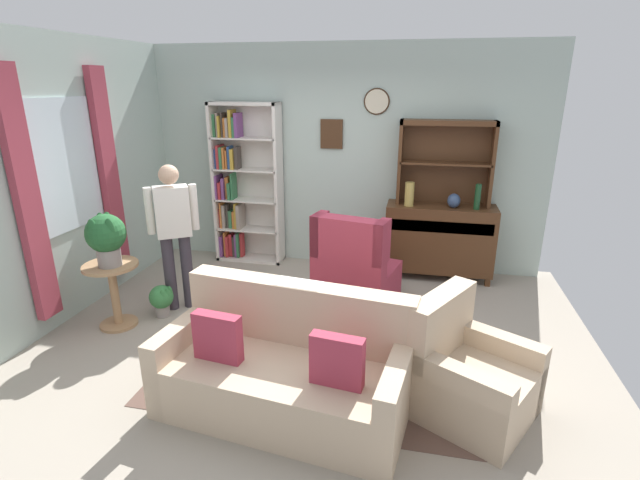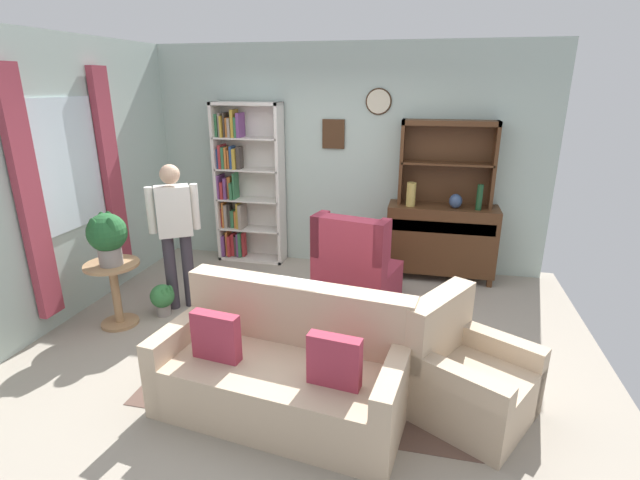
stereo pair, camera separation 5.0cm
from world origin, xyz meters
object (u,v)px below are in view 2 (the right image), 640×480
at_px(vase_tall, 411,194).
at_px(potted_plant_large, 107,235).
at_px(wingback_chair, 355,273).
at_px(plant_stand, 115,287).
at_px(book_stack, 325,299).
at_px(potted_plant_small, 163,298).
at_px(sideboard, 441,238).
at_px(coffee_table, 334,316).
at_px(bookshelf, 244,185).
at_px(armchair_floral, 466,378).
at_px(couch_floral, 284,370).
at_px(sideboard_hutch, 448,151).
at_px(vase_round, 456,201).
at_px(bottle_wine, 479,197).
at_px(person_reading, 175,227).

xyz_separation_m(vase_tall, potted_plant_large, (-2.75, -1.92, -0.10)).
height_order(wingback_chair, plant_stand, wingback_chair).
bearing_deg(book_stack, potted_plant_small, 173.11).
bearing_deg(sideboard, coffee_table, -115.44).
distance_m(bookshelf, armchair_floral, 3.90).
distance_m(couch_floral, potted_plant_small, 2.01).
relative_size(sideboard_hutch, potted_plant_small, 3.23).
bearing_deg(coffee_table, armchair_floral, -28.88).
xyz_separation_m(sideboard, potted_plant_large, (-3.14, -2.00, 0.45)).
distance_m(plant_stand, book_stack, 2.13).
xyz_separation_m(bookshelf, armchair_floral, (2.74, -2.67, -0.75)).
distance_m(sideboard, wingback_chair, 1.37).
bearing_deg(vase_round, sideboard_hutch, 126.48).
distance_m(sideboard, coffee_table, 2.20).
bearing_deg(potted_plant_large, wingback_chair, 23.48).
xyz_separation_m(armchair_floral, potted_plant_large, (-3.30, 0.59, 0.67)).
relative_size(armchair_floral, plant_stand, 1.59).
distance_m(sideboard, sideboard_hutch, 1.06).
relative_size(sideboard, sideboard_hutch, 1.18).
bearing_deg(wingback_chair, potted_plant_small, -160.74).
relative_size(couch_floral, potted_plant_small, 5.56).
bearing_deg(vase_tall, couch_floral, -105.65).
bearing_deg(bottle_wine, bookshelf, 176.71).
bearing_deg(sideboard, sideboard_hutch, 90.00).
distance_m(vase_tall, bottle_wine, 0.78).
distance_m(sideboard_hutch, vase_round, 0.60).
relative_size(sideboard, person_reading, 0.83).
xyz_separation_m(coffee_table, book_stack, (-0.10, 0.07, 0.12)).
bearing_deg(vase_round, person_reading, -154.05).
relative_size(bottle_wine, couch_floral, 0.16).
bearing_deg(vase_round, armchair_floral, -89.35).
bearing_deg(vase_round, sideboard, 152.83).
height_order(sideboard_hutch, armchair_floral, sideboard_hutch).
relative_size(bookshelf, sideboard, 1.62).
height_order(vase_tall, coffee_table, vase_tall).
distance_m(sideboard_hutch, vase_tall, 0.66).
bearing_deg(bookshelf, person_reading, -95.64).
bearing_deg(person_reading, bookshelf, 84.36).
xyz_separation_m(bookshelf, book_stack, (1.54, -1.99, -0.56)).
bearing_deg(bookshelf, vase_round, -3.13).
xyz_separation_m(couch_floral, plant_stand, (-2.01, 0.85, 0.10)).
bearing_deg(plant_stand, person_reading, 49.96).
distance_m(person_reading, coffee_table, 1.95).
distance_m(armchair_floral, coffee_table, 1.26).
bearing_deg(plant_stand, book_stack, 1.56).
xyz_separation_m(sideboard_hutch, wingback_chair, (-0.90, -1.13, -1.18)).
bearing_deg(person_reading, vase_tall, 30.49).
relative_size(sideboard, bottle_wine, 4.32).
bearing_deg(potted_plant_small, person_reading, 69.80).
xyz_separation_m(potted_plant_small, coffee_table, (1.88, -0.28, 0.15)).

